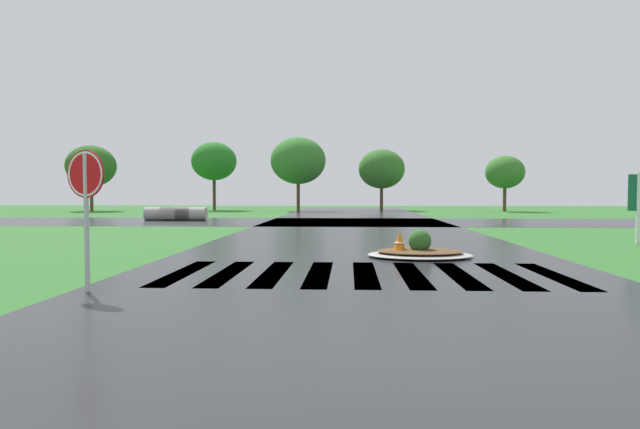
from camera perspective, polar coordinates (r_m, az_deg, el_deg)
The scene contains 9 objects.
ground_plane at distance 5.14m, azimuth 6.71°, elevation -16.36°, with size 120.00×120.00×0.10m, color #2D6628.
asphalt_roadway at distance 14.95m, azimuth 4.26°, elevation -3.79°, with size 9.61×80.00×0.01m, color #232628.
asphalt_cross_road at distance 29.33m, azimuth 3.66°, elevation -0.78°, with size 90.00×8.65×0.01m, color #232628.
crosswalk_stripes at distance 10.71m, azimuth 4.74°, elevation -6.23°, with size 7.65×3.52×0.01m.
stop_sign at distance 9.42m, azimuth -23.32°, elevation 2.62°, with size 0.72×0.28×2.27m.
median_island at distance 13.62m, azimuth 10.41°, elevation -3.83°, with size 2.56×1.90×0.68m.
drainage_pipe_stack at distance 31.77m, azimuth -14.87°, elevation 0.06°, with size 3.47×0.82×0.75m.
traffic_cone at distance 13.50m, azimuth 8.33°, elevation -3.12°, with size 0.42×0.42×0.66m.
background_treeline at distance 47.25m, azimuth -4.81°, elevation 5.22°, with size 38.74×6.68×6.27m.
Camera 1 is at (-0.32, -4.86, 1.60)m, focal length 30.56 mm.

